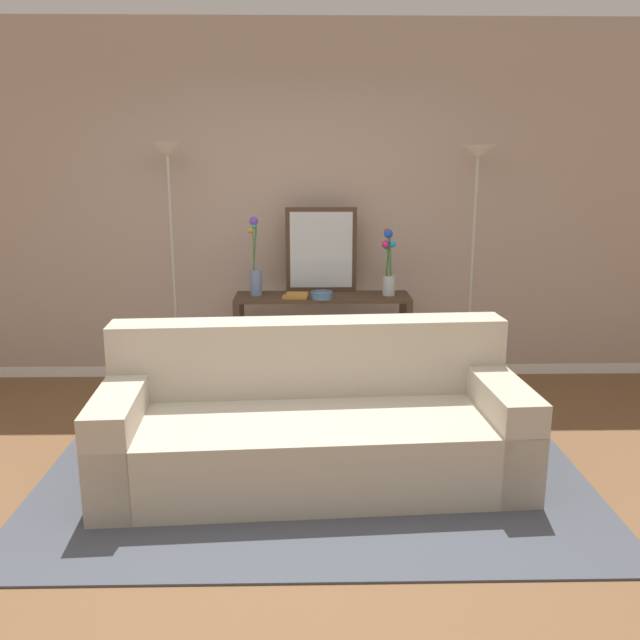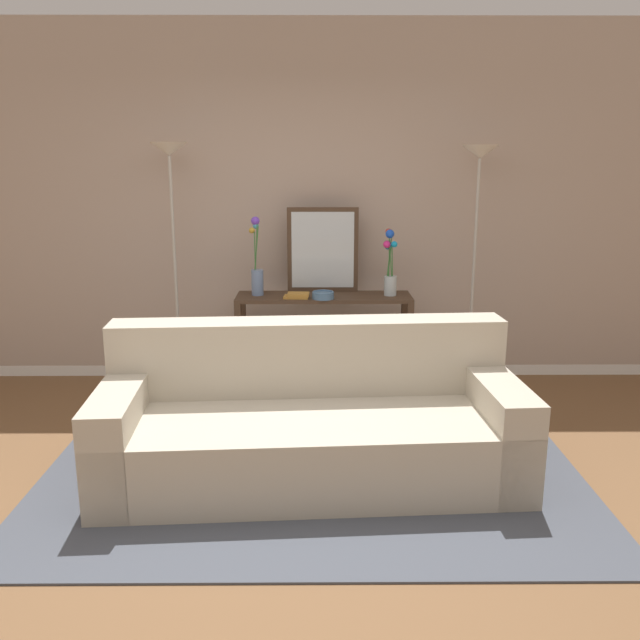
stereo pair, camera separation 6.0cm
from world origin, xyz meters
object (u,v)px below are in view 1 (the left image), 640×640
(floor_lamp_right, at_px, (476,201))
(vase_tall_flowers, at_px, (255,269))
(floor_lamp_left, at_px, (170,199))
(console_table, at_px, (322,324))
(book_row_under_console, at_px, (281,383))
(wall_mirror, at_px, (321,250))
(book_stack, at_px, (296,296))
(fruit_bowl, at_px, (322,295))
(couch, at_px, (313,426))
(vase_short_flowers, at_px, (388,268))

(floor_lamp_right, bearing_deg, vase_tall_flowers, 179.78)
(floor_lamp_left, xyz_separation_m, vase_tall_flowers, (0.64, 0.01, -0.55))
(console_table, distance_m, floor_lamp_left, 1.53)
(floor_lamp_left, distance_m, book_row_under_console, 1.70)
(wall_mirror, height_order, book_stack, wall_mirror)
(vase_tall_flowers, distance_m, fruit_bowl, 0.57)
(vase_tall_flowers, xyz_separation_m, fruit_bowl, (0.52, -0.15, -0.18))
(couch, relative_size, book_row_under_console, 5.26)
(floor_lamp_left, height_order, vase_short_flowers, floor_lamp_left)
(vase_short_flowers, xyz_separation_m, fruit_bowl, (-0.52, -0.13, -0.19))
(console_table, xyz_separation_m, book_row_under_console, (-0.34, -0.00, -0.49))
(floor_lamp_left, xyz_separation_m, book_row_under_console, (0.83, -0.02, -1.48))
(console_table, xyz_separation_m, vase_short_flowers, (0.52, 0.00, 0.45))
(book_row_under_console, bearing_deg, couch, -80.72)
(floor_lamp_right, xyz_separation_m, book_stack, (-1.39, -0.12, -0.72))
(vase_short_flowers, relative_size, book_row_under_console, 1.12)
(vase_tall_flowers, height_order, book_stack, vase_tall_flowers)
(console_table, relative_size, floor_lamp_left, 0.70)
(fruit_bowl, height_order, book_row_under_console, fruit_bowl)
(wall_mirror, relative_size, vase_tall_flowers, 1.10)
(wall_mirror, xyz_separation_m, fruit_bowl, (-0.00, -0.29, -0.31))
(wall_mirror, xyz_separation_m, vase_short_flowers, (0.52, -0.16, -0.12))
(wall_mirror, relative_size, book_row_under_console, 1.44)
(couch, relative_size, floor_lamp_left, 1.26)
(couch, distance_m, vase_short_flowers, 1.76)
(fruit_bowl, bearing_deg, book_row_under_console, 159.15)
(floor_lamp_right, bearing_deg, wall_mirror, 172.97)
(couch, height_order, wall_mirror, wall_mirror)
(floor_lamp_left, relative_size, vase_tall_flowers, 3.19)
(vase_short_flowers, bearing_deg, fruit_bowl, -166.49)
(book_stack, bearing_deg, floor_lamp_right, 4.79)
(floor_lamp_right, distance_m, fruit_bowl, 1.39)
(book_stack, bearing_deg, vase_short_flowers, 7.83)
(wall_mirror, distance_m, book_stack, 0.46)
(floor_lamp_right, bearing_deg, fruit_bowl, -173.14)
(fruit_bowl, bearing_deg, console_table, 86.44)
(vase_short_flowers, bearing_deg, vase_tall_flowers, 178.73)
(wall_mirror, bearing_deg, floor_lamp_left, -172.80)
(vase_tall_flowers, bearing_deg, floor_lamp_right, -0.22)
(vase_short_flowers, distance_m, book_row_under_console, 1.28)
(floor_lamp_right, bearing_deg, floor_lamp_left, 180.00)
(vase_short_flowers, bearing_deg, book_row_under_console, -179.96)
(console_table, relative_size, book_stack, 6.86)
(console_table, bearing_deg, floor_lamp_right, 0.83)
(floor_lamp_right, xyz_separation_m, fruit_bowl, (-1.19, -0.14, -0.71))
(floor_lamp_right, distance_m, book_stack, 1.56)
(floor_lamp_left, distance_m, vase_short_flowers, 1.76)
(console_table, xyz_separation_m, vase_tall_flowers, (-0.53, 0.02, 0.44))
(vase_tall_flowers, distance_m, book_stack, 0.39)
(floor_lamp_left, distance_m, vase_tall_flowers, 0.84)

